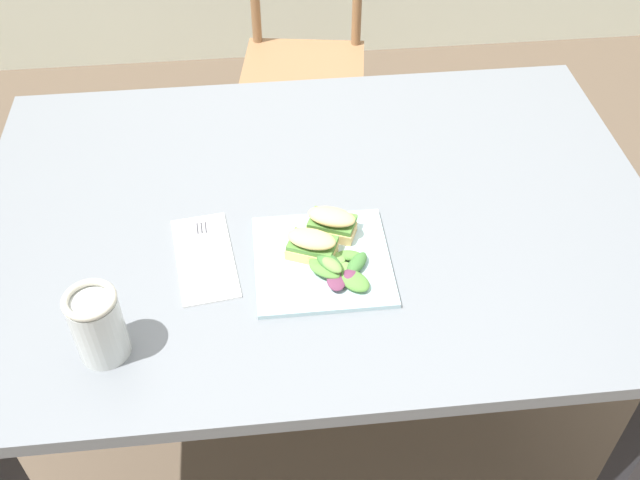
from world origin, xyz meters
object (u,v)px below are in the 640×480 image
Objects in this scene: chair_wooden_far at (304,64)px; plate_lunch at (322,261)px; mason_jar_iced_tea at (99,328)px; fork_on_napkin at (204,250)px; sandwich_half_back at (332,222)px; sandwich_half_front at (312,245)px; dining_table at (318,248)px.

plate_lunch is (-0.07, -1.19, 0.30)m from chair_wooden_far.
mason_jar_iced_tea is (-0.45, -1.36, 0.35)m from chair_wooden_far.
fork_on_napkin is 1.36× the size of mason_jar_iced_tea.
sandwich_half_back reaches higher than plate_lunch.
fork_on_napkin is at bearing 168.62° from sandwich_half_front.
sandwich_half_back is at bearing 51.89° from sandwich_half_front.
plate_lunch is 0.42m from mason_jar_iced_tea.
dining_table is at bearing 38.97° from mason_jar_iced_tea.
dining_table is at bearing 101.56° from sandwich_half_back.
chair_wooden_far is at bearing 87.82° from sandwich_half_back.
dining_table is 0.27m from fork_on_napkin.
plate_lunch is at bearing 23.41° from mason_jar_iced_tea.
dining_table is 0.19m from plate_lunch.
sandwich_half_front is 0.40m from mason_jar_iced_tea.
dining_table is 7.40× the size of fork_on_napkin.
dining_table is 10.08× the size of mason_jar_iced_tea.
mason_jar_iced_tea reaches higher than plate_lunch.
mason_jar_iced_tea reaches higher than sandwich_half_back.
sandwich_half_front is at bearing 149.45° from plate_lunch.
plate_lunch is at bearing -110.55° from sandwich_half_back.
dining_table is at bearing 79.15° from sandwich_half_front.
sandwich_half_back is (-0.04, -1.13, 0.33)m from chair_wooden_far.
chair_wooden_far is 8.30× the size of sandwich_half_front.
dining_table is 13.12× the size of sandwich_half_back.
chair_wooden_far reaches higher than plate_lunch.
sandwich_half_front is at bearing -11.38° from fork_on_napkin.
fork_on_napkin is (-0.22, 0.05, 0.00)m from plate_lunch.
mason_jar_iced_tea is at bearing -126.61° from fork_on_napkin.
sandwich_half_back is (0.04, 0.06, 0.00)m from sandwich_half_front.
dining_table is 0.53m from mason_jar_iced_tea.
plate_lunch is 0.08m from sandwich_half_back.
mason_jar_iced_tea is (-0.39, -0.31, 0.17)m from dining_table.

